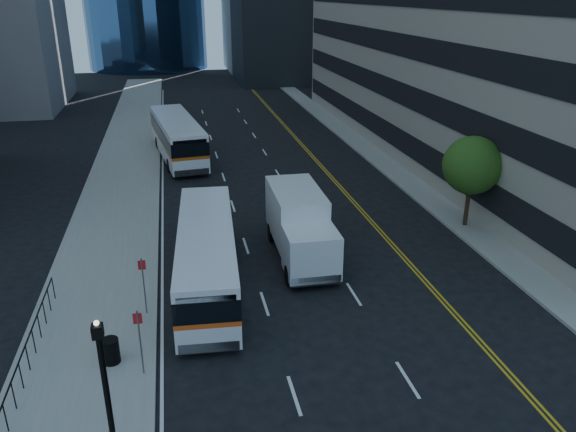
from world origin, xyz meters
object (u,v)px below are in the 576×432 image
object	(u,v)px
box_truck	(300,225)
lamp_post	(106,390)
bus_front	(207,255)
trash_can	(111,351)
bus_rear	(177,137)
street_tree	(472,165)

from	to	relation	value
box_truck	lamp_post	bearing A→B (deg)	-122.62
bus_front	trash_can	bearing A→B (deg)	-122.68
lamp_post	bus_rear	size ratio (longest dim) A/B	0.36
street_tree	trash_can	world-z (taller)	street_tree
trash_can	box_truck	bearing A→B (deg)	40.31
lamp_post	bus_rear	world-z (taller)	lamp_post
trash_can	lamp_post	bearing A→B (deg)	-83.84
street_tree	box_truck	size ratio (longest dim) A/B	0.73
street_tree	bus_front	world-z (taller)	street_tree
street_tree	trash_can	xyz separation A→B (m)	(-18.53, -9.11, -3.03)
bus_rear	bus_front	bearing A→B (deg)	-95.44
bus_rear	box_truck	bearing A→B (deg)	-81.94
street_tree	bus_rear	size ratio (longest dim) A/B	0.41
lamp_post	trash_can	world-z (taller)	lamp_post
bus_front	box_truck	distance (m)	5.14
street_tree	bus_front	distance (m)	15.40
bus_rear	box_truck	xyz separation A→B (m)	(5.50, -19.69, 0.02)
bus_front	street_tree	bearing A→B (deg)	18.81
lamp_post	trash_can	bearing A→B (deg)	96.16
bus_rear	trash_can	world-z (taller)	bus_rear
lamp_post	bus_front	size ratio (longest dim) A/B	0.41
trash_can	bus_rear	bearing A→B (deg)	83.65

